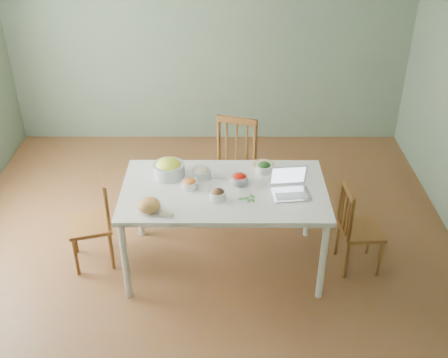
{
  "coord_description": "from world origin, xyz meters",
  "views": [
    {
      "loc": [
        0.21,
        -4.11,
        3.41
      ],
      "look_at": [
        0.2,
        -0.11,
        0.94
      ],
      "focal_mm": 43.93,
      "sensor_mm": 36.0,
      "label": 1
    }
  ],
  "objects_px": {
    "dining_table": "(224,227)",
    "chair_left": "(89,222)",
    "chair_far": "(231,171)",
    "laptop": "(292,184)",
    "bowl_squash": "(169,168)",
    "bread_boule": "(149,205)",
    "chair_right": "(361,228)"
  },
  "relations": [
    {
      "from": "bowl_squash",
      "to": "chair_right",
      "type": "bearing_deg",
      "value": -7.7
    },
    {
      "from": "bread_boule",
      "to": "laptop",
      "type": "xyz_separation_m",
      "value": [
        1.18,
        0.24,
        0.05
      ]
    },
    {
      "from": "chair_left",
      "to": "chair_right",
      "type": "xyz_separation_m",
      "value": [
        2.48,
        -0.06,
        -0.02
      ]
    },
    {
      "from": "chair_far",
      "to": "chair_right",
      "type": "height_order",
      "value": "chair_far"
    },
    {
      "from": "dining_table",
      "to": "bread_boule",
      "type": "height_order",
      "value": "bread_boule"
    },
    {
      "from": "chair_left",
      "to": "bread_boule",
      "type": "relative_size",
      "value": 4.89
    },
    {
      "from": "chair_far",
      "to": "chair_left",
      "type": "distance_m",
      "value": 1.53
    },
    {
      "from": "bread_boule",
      "to": "laptop",
      "type": "bearing_deg",
      "value": 11.54
    },
    {
      "from": "bread_boule",
      "to": "chair_right",
      "type": "bearing_deg",
      "value": 9.83
    },
    {
      "from": "chair_far",
      "to": "dining_table",
      "type": "bearing_deg",
      "value": -77.93
    },
    {
      "from": "chair_left",
      "to": "laptop",
      "type": "relative_size",
      "value": 2.81
    },
    {
      "from": "chair_left",
      "to": "dining_table",
      "type": "bearing_deg",
      "value": 72.4
    },
    {
      "from": "chair_left",
      "to": "bowl_squash",
      "type": "xyz_separation_m",
      "value": [
        0.74,
        0.18,
        0.47
      ]
    },
    {
      "from": "chair_far",
      "to": "bread_boule",
      "type": "xyz_separation_m",
      "value": [
        -0.68,
        -1.17,
        0.38
      ]
    },
    {
      "from": "bread_boule",
      "to": "bowl_squash",
      "type": "xyz_separation_m",
      "value": [
        0.11,
        0.56,
        0.02
      ]
    },
    {
      "from": "chair_far",
      "to": "chair_right",
      "type": "relative_size",
      "value": 1.2
    },
    {
      "from": "chair_far",
      "to": "laptop",
      "type": "xyz_separation_m",
      "value": [
        0.5,
        -0.93,
        0.43
      ]
    },
    {
      "from": "chair_right",
      "to": "laptop",
      "type": "bearing_deg",
      "value": 92.91
    },
    {
      "from": "bowl_squash",
      "to": "chair_left",
      "type": "bearing_deg",
      "value": -166.62
    },
    {
      "from": "chair_right",
      "to": "chair_far",
      "type": "bearing_deg",
      "value": 50.04
    },
    {
      "from": "chair_left",
      "to": "bowl_squash",
      "type": "relative_size",
      "value": 3.18
    },
    {
      "from": "dining_table",
      "to": "chair_left",
      "type": "relative_size",
      "value": 2.0
    },
    {
      "from": "dining_table",
      "to": "chair_far",
      "type": "bearing_deg",
      "value": 85.03
    },
    {
      "from": "dining_table",
      "to": "bread_boule",
      "type": "xyz_separation_m",
      "value": [
        -0.61,
        -0.34,
        0.48
      ]
    },
    {
      "from": "dining_table",
      "to": "chair_far",
      "type": "height_order",
      "value": "chair_far"
    },
    {
      "from": "chair_far",
      "to": "bread_boule",
      "type": "height_order",
      "value": "chair_far"
    },
    {
      "from": "chair_far",
      "to": "laptop",
      "type": "relative_size",
      "value": 3.25
    },
    {
      "from": "chair_left",
      "to": "laptop",
      "type": "height_order",
      "value": "laptop"
    },
    {
      "from": "chair_far",
      "to": "laptop",
      "type": "height_order",
      "value": "laptop"
    },
    {
      "from": "dining_table",
      "to": "chair_right",
      "type": "bearing_deg",
      "value": -0.86
    },
    {
      "from": "dining_table",
      "to": "laptop",
      "type": "height_order",
      "value": "laptop"
    },
    {
      "from": "chair_far",
      "to": "chair_right",
      "type": "distance_m",
      "value": 1.45
    }
  ]
}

